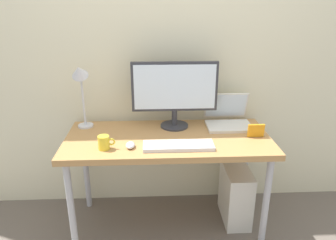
{
  "coord_description": "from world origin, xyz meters",
  "views": [
    {
      "loc": [
        -0.1,
        -1.99,
        1.59
      ],
      "look_at": [
        0.0,
        0.0,
        0.83
      ],
      "focal_mm": 34.64,
      "sensor_mm": 36.0,
      "label": 1
    }
  ],
  "objects_px": {
    "keyboard": "(178,146)",
    "mouse": "(130,145)",
    "laptop": "(228,117)",
    "desk": "(168,146)",
    "computer_tower": "(235,194)",
    "photo_frame": "(256,131)",
    "monitor": "(175,90)",
    "desk_lamp": "(80,82)",
    "coffee_mug": "(104,143)"
  },
  "relations": [
    {
      "from": "keyboard",
      "to": "mouse",
      "type": "height_order",
      "value": "mouse"
    },
    {
      "from": "laptop",
      "to": "desk",
      "type": "bearing_deg",
      "value": -156.01
    },
    {
      "from": "laptop",
      "to": "computer_tower",
      "type": "height_order",
      "value": "laptop"
    },
    {
      "from": "photo_frame",
      "to": "laptop",
      "type": "bearing_deg",
      "value": 120.3
    },
    {
      "from": "mouse",
      "to": "monitor",
      "type": "bearing_deg",
      "value": 48.31
    },
    {
      "from": "monitor",
      "to": "keyboard",
      "type": "distance_m",
      "value": 0.43
    },
    {
      "from": "monitor",
      "to": "keyboard",
      "type": "xyz_separation_m",
      "value": [
        0.0,
        -0.35,
        -0.26
      ]
    },
    {
      "from": "desk_lamp",
      "to": "mouse",
      "type": "relative_size",
      "value": 5.32
    },
    {
      "from": "laptop",
      "to": "computer_tower",
      "type": "relative_size",
      "value": 0.76
    },
    {
      "from": "laptop",
      "to": "keyboard",
      "type": "distance_m",
      "value": 0.54
    },
    {
      "from": "desk",
      "to": "photo_frame",
      "type": "height_order",
      "value": "photo_frame"
    },
    {
      "from": "keyboard",
      "to": "computer_tower",
      "type": "bearing_deg",
      "value": 24.98
    },
    {
      "from": "computer_tower",
      "to": "mouse",
      "type": "bearing_deg",
      "value": -165.37
    },
    {
      "from": "desk_lamp",
      "to": "computer_tower",
      "type": "xyz_separation_m",
      "value": [
        1.09,
        -0.14,
        -0.84
      ]
    },
    {
      "from": "desk_lamp",
      "to": "coffee_mug",
      "type": "relative_size",
      "value": 4.51
    },
    {
      "from": "laptop",
      "to": "photo_frame",
      "type": "bearing_deg",
      "value": -59.7
    },
    {
      "from": "computer_tower",
      "to": "desk",
      "type": "bearing_deg",
      "value": -175.58
    },
    {
      "from": "monitor",
      "to": "computer_tower",
      "type": "height_order",
      "value": "monitor"
    },
    {
      "from": "desk",
      "to": "monitor",
      "type": "bearing_deg",
      "value": 72.79
    },
    {
      "from": "monitor",
      "to": "computer_tower",
      "type": "xyz_separation_m",
      "value": [
        0.45,
        -0.14,
        -0.77
      ]
    },
    {
      "from": "laptop",
      "to": "mouse",
      "type": "xyz_separation_m",
      "value": [
        -0.69,
        -0.36,
        -0.04
      ]
    },
    {
      "from": "desk",
      "to": "desk_lamp",
      "type": "bearing_deg",
      "value": 163.04
    },
    {
      "from": "desk_lamp",
      "to": "laptop",
      "type": "bearing_deg",
      "value": 1.1
    },
    {
      "from": "monitor",
      "to": "coffee_mug",
      "type": "xyz_separation_m",
      "value": [
        -0.46,
        -0.35,
        -0.23
      ]
    },
    {
      "from": "keyboard",
      "to": "laptop",
      "type": "bearing_deg",
      "value": 43.44
    },
    {
      "from": "laptop",
      "to": "desk_lamp",
      "type": "relative_size",
      "value": 0.67
    },
    {
      "from": "photo_frame",
      "to": "computer_tower",
      "type": "distance_m",
      "value": 0.56
    },
    {
      "from": "desk",
      "to": "photo_frame",
      "type": "distance_m",
      "value": 0.6
    },
    {
      "from": "mouse",
      "to": "photo_frame",
      "type": "height_order",
      "value": "photo_frame"
    },
    {
      "from": "desk",
      "to": "keyboard",
      "type": "distance_m",
      "value": 0.2
    },
    {
      "from": "desk_lamp",
      "to": "coffee_mug",
      "type": "height_order",
      "value": "desk_lamp"
    },
    {
      "from": "coffee_mug",
      "to": "laptop",
      "type": "bearing_deg",
      "value": 23.41
    },
    {
      "from": "desk_lamp",
      "to": "photo_frame",
      "type": "bearing_deg",
      "value": -10.44
    },
    {
      "from": "computer_tower",
      "to": "keyboard",
      "type": "bearing_deg",
      "value": -155.02
    },
    {
      "from": "laptop",
      "to": "desk_lamp",
      "type": "height_order",
      "value": "desk_lamp"
    },
    {
      "from": "laptop",
      "to": "coffee_mug",
      "type": "height_order",
      "value": "laptop"
    },
    {
      "from": "desk_lamp",
      "to": "monitor",
      "type": "bearing_deg",
      "value": -0.08
    },
    {
      "from": "keyboard",
      "to": "coffee_mug",
      "type": "height_order",
      "value": "coffee_mug"
    },
    {
      "from": "keyboard",
      "to": "mouse",
      "type": "xyz_separation_m",
      "value": [
        -0.3,
        0.01,
        0.01
      ]
    },
    {
      "from": "desk",
      "to": "mouse",
      "type": "height_order",
      "value": "mouse"
    },
    {
      "from": "photo_frame",
      "to": "computer_tower",
      "type": "xyz_separation_m",
      "value": [
        -0.08,
        0.08,
        -0.55
      ]
    },
    {
      "from": "desk",
      "to": "laptop",
      "type": "distance_m",
      "value": 0.5
    },
    {
      "from": "keyboard",
      "to": "photo_frame",
      "type": "height_order",
      "value": "photo_frame"
    },
    {
      "from": "desk_lamp",
      "to": "coffee_mug",
      "type": "distance_m",
      "value": 0.49
    },
    {
      "from": "desk",
      "to": "mouse",
      "type": "relative_size",
      "value": 15.27
    },
    {
      "from": "desk",
      "to": "coffee_mug",
      "type": "xyz_separation_m",
      "value": [
        -0.4,
        -0.17,
        0.11
      ]
    },
    {
      "from": "monitor",
      "to": "photo_frame",
      "type": "relative_size",
      "value": 5.45
    },
    {
      "from": "desk",
      "to": "photo_frame",
      "type": "bearing_deg",
      "value": -3.6
    },
    {
      "from": "coffee_mug",
      "to": "computer_tower",
      "type": "distance_m",
      "value": 1.08
    },
    {
      "from": "monitor",
      "to": "keyboard",
      "type": "bearing_deg",
      "value": -89.71
    }
  ]
}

